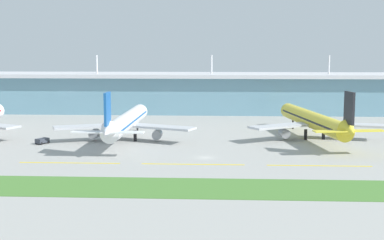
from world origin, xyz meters
The scene contains 9 objects.
ground_plane centered at (0.00, 0.00, 0.00)m, with size 600.00×600.00×0.00m, color #9E9E99.
terminal_building centered at (0.00, 112.41, 9.90)m, with size 288.00×34.00×28.40m.
airliner_near_middle centered at (-27.71, 27.93, 6.45)m, with size 48.80×67.86×18.90m.
airliner_far_middle centered at (36.85, 34.62, 6.46)m, with size 48.16×69.86×18.90m.
taxiway_stripe_mid_west centered at (-37.00, -9.36, 0.02)m, with size 28.00×0.70×0.04m, color yellow.
taxiway_stripe_centre centered at (-3.00, -9.36, 0.02)m, with size 28.00×0.70×0.04m, color yellow.
taxiway_stripe_mid_east centered at (31.00, -9.36, 0.02)m, with size 28.00×0.70×0.04m, color yellow.
grass_verge centered at (0.00, -34.34, 0.05)m, with size 300.00×18.00×0.10m, color #477A33.
pushback_tug centered at (-54.42, 19.68, 1.10)m, with size 4.09×5.01×1.85m.
Camera 1 is at (4.30, -150.48, 30.83)m, focal length 49.68 mm.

